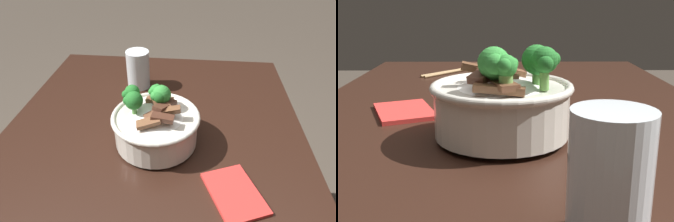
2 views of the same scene
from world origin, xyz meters
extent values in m
cube|color=black|center=(0.00, 0.00, 0.78)|extent=(1.27, 0.80, 0.05)
cube|color=black|center=(-0.56, -0.32, 0.37)|extent=(0.08, 0.08, 0.75)
cube|color=black|center=(-0.56, 0.32, 0.37)|extent=(0.08, 0.08, 0.75)
cylinder|color=silver|center=(0.14, -0.01, 0.81)|extent=(0.10, 0.10, 0.01)
cylinder|color=silver|center=(0.14, -0.01, 0.85)|extent=(0.20, 0.20, 0.07)
torus|color=silver|center=(0.14, -0.01, 0.88)|extent=(0.21, 0.21, 0.01)
ellipsoid|color=white|center=(0.14, -0.01, 0.87)|extent=(0.17, 0.17, 0.05)
cube|color=brown|center=(0.13, -0.02, 0.90)|extent=(0.05, 0.07, 0.02)
cube|color=brown|center=(0.19, -0.02, 0.89)|extent=(0.02, 0.07, 0.01)
cube|color=brown|center=(0.19, -0.01, 0.90)|extent=(0.06, 0.05, 0.01)
cube|color=#4C2B1E|center=(0.10, -0.04, 0.91)|extent=(0.03, 0.05, 0.01)
cube|color=brown|center=(0.09, -0.01, 0.90)|extent=(0.04, 0.06, 0.02)
cube|color=brown|center=(0.13, -0.04, 0.91)|extent=(0.02, 0.06, 0.02)
cube|color=#4C2B1E|center=(0.15, -0.04, 0.91)|extent=(0.08, 0.06, 0.02)
cylinder|color=#7AB256|center=(0.16, -0.02, 0.90)|extent=(0.01, 0.01, 0.03)
sphere|color=#237028|center=(0.16, -0.02, 0.92)|extent=(0.03, 0.03, 0.03)
sphere|color=#237028|center=(0.17, -0.02, 0.92)|extent=(0.02, 0.02, 0.02)
sphere|color=#237028|center=(0.16, -0.02, 0.92)|extent=(0.02, 0.02, 0.02)
cylinder|color=#7AB256|center=(0.19, -0.01, 0.90)|extent=(0.02, 0.02, 0.03)
sphere|color=#2D8433|center=(0.19, -0.01, 0.92)|extent=(0.03, 0.03, 0.03)
sphere|color=#2D8433|center=(0.20, -0.01, 0.93)|extent=(0.02, 0.02, 0.02)
sphere|color=#2D8433|center=(0.18, 0.00, 0.93)|extent=(0.02, 0.02, 0.02)
cylinder|color=#5B9947|center=(0.17, -0.03, 0.90)|extent=(0.01, 0.01, 0.02)
sphere|color=green|center=(0.17, -0.03, 0.92)|extent=(0.05, 0.05, 0.05)
sphere|color=green|center=(0.19, -0.02, 0.93)|extent=(0.03, 0.03, 0.03)
sphere|color=green|center=(0.16, -0.01, 0.92)|extent=(0.02, 0.02, 0.02)
cylinder|color=#5B9947|center=(0.14, 0.04, 0.90)|extent=(0.01, 0.01, 0.02)
sphere|color=#237028|center=(0.14, 0.04, 0.92)|extent=(0.04, 0.04, 0.04)
sphere|color=#237028|center=(0.15, 0.03, 0.93)|extent=(0.02, 0.02, 0.02)
sphere|color=#237028|center=(0.13, 0.05, 0.93)|extent=(0.02, 0.02, 0.02)
cylinder|color=#6BA84C|center=(0.17, 0.05, 0.90)|extent=(0.01, 0.01, 0.03)
sphere|color=#237028|center=(0.17, 0.05, 0.93)|extent=(0.04, 0.04, 0.04)
sphere|color=#237028|center=(0.18, 0.04, 0.93)|extent=(0.02, 0.02, 0.02)
sphere|color=#237028|center=(0.16, 0.06, 0.93)|extent=(0.02, 0.02, 0.02)
cylinder|color=white|center=(0.41, 0.08, 0.86)|extent=(0.07, 0.07, 0.12)
cylinder|color=olive|center=(0.41, 0.08, 0.83)|extent=(0.06, 0.06, 0.06)
cylinder|color=#9E7A4C|center=(-0.44, -0.15, 0.80)|extent=(0.18, 0.16, 0.01)
cylinder|color=#9E7A4C|center=(-0.45, -0.15, 0.80)|extent=(0.18, 0.16, 0.01)
cube|color=red|center=(-0.01, -0.20, 0.81)|extent=(0.16, 0.14, 0.01)
camera|label=1|loc=(-0.42, -0.10, 1.30)|focal=31.12mm
camera|label=2|loc=(0.75, -0.01, 1.02)|focal=44.85mm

